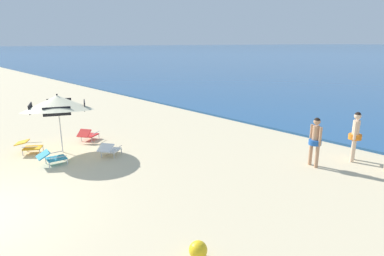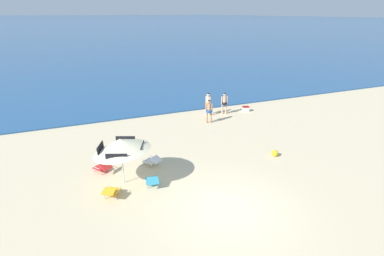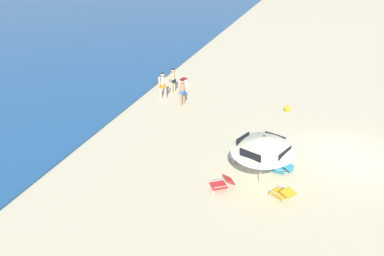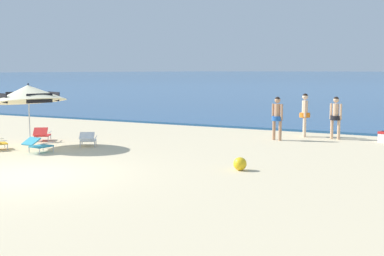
% 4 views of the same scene
% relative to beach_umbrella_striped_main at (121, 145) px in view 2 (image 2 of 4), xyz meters
% --- Properties ---
extents(ground_plane, '(800.00, 800.00, 0.00)m').
position_rel_beach_umbrella_striped_main_xyz_m(ground_plane, '(3.32, -3.53, -1.85)').
color(ground_plane, beige).
extents(ocean_water, '(800.00, 800.00, 0.10)m').
position_rel_beach_umbrella_striped_main_xyz_m(ocean_water, '(3.32, 408.56, -1.80)').
color(ocean_water, '#235184').
rests_on(ocean_water, ground).
extents(beach_umbrella_striped_main, '(3.40, 3.37, 2.30)m').
position_rel_beach_umbrella_striped_main_xyz_m(beach_umbrella_striped_main, '(0.00, 0.00, 0.00)').
color(beach_umbrella_striped_main, silver).
rests_on(beach_umbrella_striped_main, ground).
extents(lounge_chair_under_umbrella, '(0.89, 0.99, 0.49)m').
position_rel_beach_umbrella_striped_main_xyz_m(lounge_chair_under_umbrella, '(-0.70, -0.96, -1.57)').
color(lounge_chair_under_umbrella, gold).
rests_on(lounge_chair_under_umbrella, ground).
extents(lounge_chair_beside_umbrella, '(0.63, 0.93, 0.52)m').
position_rel_beach_umbrella_striped_main_xyz_m(lounge_chair_beside_umbrella, '(1.08, -0.75, -1.58)').
color(lounge_chair_beside_umbrella, teal).
rests_on(lounge_chair_beside_umbrella, ground).
extents(lounge_chair_facing_sea, '(0.92, 1.02, 0.52)m').
position_rel_beach_umbrella_striped_main_xyz_m(lounge_chair_facing_sea, '(1.61, 1.07, -1.57)').
color(lounge_chair_facing_sea, white).
rests_on(lounge_chair_facing_sea, ground).
extents(lounge_chair_spare_folded, '(0.93, 1.03, 0.53)m').
position_rel_beach_umbrella_striped_main_xyz_m(lounge_chair_spare_folded, '(-0.76, 1.35, -1.58)').
color(lounge_chair_spare_folded, red).
rests_on(lounge_chair_spare_folded, ground).
extents(person_standing_near_shore, '(0.47, 0.40, 1.64)m').
position_rel_beach_umbrella_striped_main_xyz_m(person_standing_near_shore, '(6.92, 5.64, -0.90)').
color(person_standing_near_shore, tan).
rests_on(person_standing_near_shore, ground).
extents(person_standing_beside, '(0.47, 0.40, 1.63)m').
position_rel_beach_umbrella_striped_main_xyz_m(person_standing_beside, '(8.81, 6.93, -0.90)').
color(person_standing_beside, '#D8A87F').
rests_on(person_standing_beside, ground).
extents(person_wading_in, '(0.42, 0.49, 1.72)m').
position_rel_beach_umbrella_striped_main_xyz_m(person_wading_in, '(7.56, 7.13, -0.86)').
color(person_wading_in, beige).
rests_on(person_wading_in, ground).
extents(cooler_box, '(0.57, 0.47, 0.43)m').
position_rel_beach_umbrella_striped_main_xyz_m(cooler_box, '(10.65, 6.84, -1.65)').
color(cooler_box, white).
rests_on(cooler_box, ground).
extents(beach_ball, '(0.35, 0.35, 0.35)m').
position_rel_beach_umbrella_striped_main_xyz_m(beach_ball, '(7.88, -0.42, -1.67)').
color(beach_ball, yellow).
rests_on(beach_ball, ground).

